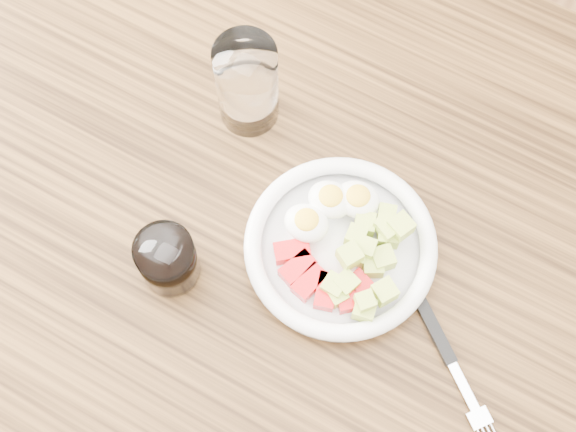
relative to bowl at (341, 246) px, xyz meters
name	(u,v)px	position (x,y,z in m)	size (l,w,h in m)	color
ground	(290,361)	(-0.06, -0.01, -0.79)	(4.00, 4.00, 0.00)	brown
dining_table	(291,262)	(-0.06, -0.01, -0.12)	(1.50, 0.90, 0.77)	brown
bowl	(341,246)	(0.00, 0.00, 0.00)	(0.22, 0.22, 0.06)	white
fork	(443,346)	(0.15, -0.04, -0.02)	(0.18, 0.14, 0.01)	black
water_glass	(247,84)	(-0.18, 0.11, 0.05)	(0.07, 0.07, 0.13)	white
coffee_glass	(168,260)	(-0.16, -0.11, 0.02)	(0.07, 0.07, 0.08)	white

